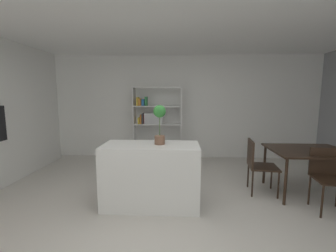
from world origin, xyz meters
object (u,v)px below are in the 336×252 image
Objects in this scene: kitchen_island at (151,175)px; potted_plant_on_island at (160,121)px; dining_table at (309,154)px; open_bookshelf at (154,122)px; dining_chair_island_side at (257,162)px; dining_chair_near at (329,173)px.

kitchen_island is 2.45× the size of potted_plant_on_island.
open_bookshelf is at bearing 146.02° from dining_table.
kitchen_island is at bearing 114.22° from dining_chair_island_side.
potted_plant_on_island is at bearing -81.37° from open_bookshelf.
dining_chair_island_side is at bearing 179.17° from dining_table.
dining_table is (2.52, 0.53, 0.22)m from kitchen_island.
potted_plant_on_island is at bearing 13.90° from kitchen_island.
dining_chair_near is (2.53, 0.01, 0.07)m from kitchen_island.
dining_chair_near is at bearing -88.91° from dining_table.
dining_table is at bearing 11.64° from potted_plant_on_island.
kitchen_island is at bearing -173.66° from dining_chair_near.
potted_plant_on_island is 0.64× the size of dining_chair_island_side.
potted_plant_on_island is (0.13, 0.03, 0.80)m from kitchen_island.
kitchen_island is at bearing -168.24° from dining_table.
dining_chair_near is at bearing -115.65° from dining_chair_island_side.
dining_table is at bearing -33.98° from open_bookshelf.
dining_chair_island_side is (1.58, 0.51, -0.73)m from potted_plant_on_island.
potted_plant_on_island is 0.31× the size of open_bookshelf.
potted_plant_on_island is 0.65× the size of dining_chair_near.
open_bookshelf is (-0.36, 2.35, -0.31)m from potted_plant_on_island.
dining_table is (2.75, -1.86, -0.28)m from open_bookshelf.
dining_chair_island_side is at bearing 17.73° from potted_plant_on_island.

